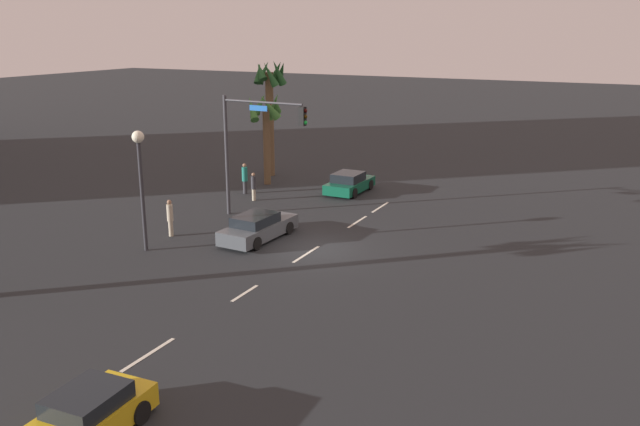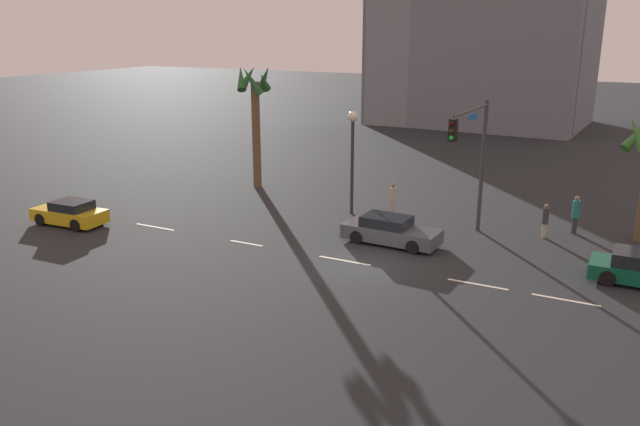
{
  "view_description": "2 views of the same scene",
  "coord_description": "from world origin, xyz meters",
  "px_view_note": "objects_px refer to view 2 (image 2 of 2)",
  "views": [
    {
      "loc": [
        -26.39,
        -13.44,
        10.05
      ],
      "look_at": [
        -1.32,
        -0.88,
        2.18
      ],
      "focal_mm": 37.03,
      "sensor_mm": 36.0,
      "label": 1
    },
    {
      "loc": [
        10.14,
        -24.0,
        9.93
      ],
      "look_at": [
        -1.77,
        -0.84,
        2.32
      ],
      "focal_mm": 35.73,
      "sensor_mm": 36.0,
      "label": 2
    }
  ],
  "objects_px": {
    "traffic_signal": "(474,149)",
    "pedestrian_0": "(393,199)",
    "car_1": "(70,213)",
    "streetlamp": "(353,142)",
    "pedestrian_1": "(576,213)",
    "palm_tree_2": "(255,104)",
    "car_0": "(390,231)",
    "pedestrian_2": "(545,220)"
  },
  "relations": [
    {
      "from": "car_0",
      "to": "palm_tree_2",
      "type": "distance_m",
      "value": 14.31
    },
    {
      "from": "car_1",
      "to": "palm_tree_2",
      "type": "distance_m",
      "value": 13.07
    },
    {
      "from": "car_0",
      "to": "pedestrian_1",
      "type": "bearing_deg",
      "value": 36.71
    },
    {
      "from": "car_0",
      "to": "streetlamp",
      "type": "height_order",
      "value": "streetlamp"
    },
    {
      "from": "streetlamp",
      "to": "palm_tree_2",
      "type": "bearing_deg",
      "value": 160.76
    },
    {
      "from": "pedestrian_0",
      "to": "pedestrian_1",
      "type": "xyz_separation_m",
      "value": [
        9.12,
        1.5,
        0.02
      ]
    },
    {
      "from": "traffic_signal",
      "to": "pedestrian_0",
      "type": "height_order",
      "value": "traffic_signal"
    },
    {
      "from": "car_0",
      "to": "pedestrian_1",
      "type": "xyz_separation_m",
      "value": [
        7.63,
        5.69,
        0.41
      ]
    },
    {
      "from": "streetlamp",
      "to": "pedestrian_1",
      "type": "height_order",
      "value": "streetlamp"
    },
    {
      "from": "traffic_signal",
      "to": "pedestrian_2",
      "type": "height_order",
      "value": "traffic_signal"
    },
    {
      "from": "streetlamp",
      "to": "pedestrian_0",
      "type": "distance_m",
      "value": 3.78
    },
    {
      "from": "car_1",
      "to": "pedestrian_1",
      "type": "xyz_separation_m",
      "value": [
        23.65,
        10.48,
        0.42
      ]
    },
    {
      "from": "palm_tree_2",
      "to": "streetlamp",
      "type": "bearing_deg",
      "value": -19.24
    },
    {
      "from": "car_1",
      "to": "palm_tree_2",
      "type": "bearing_deg",
      "value": 69.63
    },
    {
      "from": "pedestrian_1",
      "to": "pedestrian_2",
      "type": "distance_m",
      "value": 1.88
    },
    {
      "from": "car_0",
      "to": "streetlamp",
      "type": "xyz_separation_m",
      "value": [
        -3.77,
        3.83,
        3.38
      ]
    },
    {
      "from": "car_0",
      "to": "streetlamp",
      "type": "relative_size",
      "value": 0.83
    },
    {
      "from": "palm_tree_2",
      "to": "pedestrian_0",
      "type": "bearing_deg",
      "value": -13.29
    },
    {
      "from": "pedestrian_1",
      "to": "car_1",
      "type": "bearing_deg",
      "value": -156.09
    },
    {
      "from": "car_1",
      "to": "streetlamp",
      "type": "bearing_deg",
      "value": 35.15
    },
    {
      "from": "pedestrian_0",
      "to": "pedestrian_2",
      "type": "height_order",
      "value": "pedestrian_0"
    },
    {
      "from": "car_0",
      "to": "car_1",
      "type": "xyz_separation_m",
      "value": [
        -16.01,
        -4.79,
        -0.02
      ]
    },
    {
      "from": "pedestrian_0",
      "to": "streetlamp",
      "type": "bearing_deg",
      "value": -170.88
    },
    {
      "from": "traffic_signal",
      "to": "car_0",
      "type": "bearing_deg",
      "value": -144.48
    },
    {
      "from": "streetlamp",
      "to": "pedestrian_2",
      "type": "bearing_deg",
      "value": 2.5
    },
    {
      "from": "traffic_signal",
      "to": "pedestrian_1",
      "type": "bearing_deg",
      "value": 37.52
    },
    {
      "from": "pedestrian_2",
      "to": "streetlamp",
      "type": "bearing_deg",
      "value": -177.5
    },
    {
      "from": "car_0",
      "to": "traffic_signal",
      "type": "distance_m",
      "value": 5.46
    },
    {
      "from": "car_0",
      "to": "palm_tree_2",
      "type": "height_order",
      "value": "palm_tree_2"
    },
    {
      "from": "streetlamp",
      "to": "car_1",
      "type": "bearing_deg",
      "value": -144.85
    },
    {
      "from": "car_0",
      "to": "pedestrian_1",
      "type": "relative_size",
      "value": 2.43
    },
    {
      "from": "car_1",
      "to": "traffic_signal",
      "type": "height_order",
      "value": "traffic_signal"
    },
    {
      "from": "car_0",
      "to": "pedestrian_1",
      "type": "distance_m",
      "value": 9.53
    },
    {
      "from": "traffic_signal",
      "to": "pedestrian_0",
      "type": "xyz_separation_m",
      "value": [
        -4.64,
        1.95,
        -3.46
      ]
    },
    {
      "from": "traffic_signal",
      "to": "pedestrian_1",
      "type": "height_order",
      "value": "traffic_signal"
    },
    {
      "from": "car_1",
      "to": "traffic_signal",
      "type": "xyz_separation_m",
      "value": [
        19.16,
        7.04,
        3.87
      ]
    },
    {
      "from": "car_1",
      "to": "pedestrian_2",
      "type": "bearing_deg",
      "value": 22.02
    },
    {
      "from": "car_1",
      "to": "pedestrian_2",
      "type": "distance_m",
      "value": 24.18
    },
    {
      "from": "traffic_signal",
      "to": "streetlamp",
      "type": "height_order",
      "value": "traffic_signal"
    },
    {
      "from": "streetlamp",
      "to": "pedestrian_2",
      "type": "height_order",
      "value": "streetlamp"
    },
    {
      "from": "pedestrian_0",
      "to": "pedestrian_1",
      "type": "bearing_deg",
      "value": 9.31
    },
    {
      "from": "car_1",
      "to": "pedestrian_2",
      "type": "relative_size",
      "value": 2.33
    }
  ]
}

